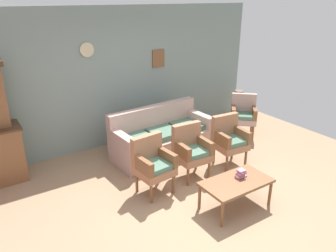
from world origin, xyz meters
TOP-DOWN VIEW (x-y plane):
  - ground_plane at (0.00, 0.00)m, footprint 7.68×7.68m
  - wall_back_with_decor at (0.00, 2.63)m, footprint 6.40×0.09m
  - floral_couch at (0.39, 1.66)m, footprint 1.97×0.93m
  - armchair_row_middle at (-0.41, 0.62)m, footprint 0.57×0.54m
  - armchair_near_cabinet at (0.36, 0.69)m, footprint 0.54×0.51m
  - armchair_near_couch_end at (1.18, 0.66)m, footprint 0.56×0.53m
  - wingback_chair_by_fireplace at (2.34, 1.47)m, footprint 0.71×0.71m
  - coffee_table at (0.37, -0.37)m, footprint 1.00×0.56m
  - book_stack_on_table at (0.50, -0.32)m, footprint 0.17×0.11m
  - floor_vase_by_wall at (2.85, 2.15)m, footprint 0.20×0.20m

SIDE VIEW (x-z plane):
  - ground_plane at x=0.00m, z-range 0.00..0.00m
  - floral_couch at x=0.39m, z-range -0.12..0.78m
  - coffee_table at x=0.37m, z-range 0.17..0.59m
  - floor_vase_by_wall at x=2.85m, z-range 0.00..0.77m
  - book_stack_on_table at x=0.50m, z-range 0.42..0.54m
  - armchair_row_middle at x=-0.41m, z-range 0.05..0.95m
  - armchair_near_cabinet at x=0.36m, z-range 0.05..0.95m
  - armchair_near_couch_end at x=1.18m, z-range 0.05..0.95m
  - wingback_chair_by_fireplace at x=2.34m, z-range 0.05..0.95m
  - wall_back_with_decor at x=0.00m, z-range 0.00..2.70m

